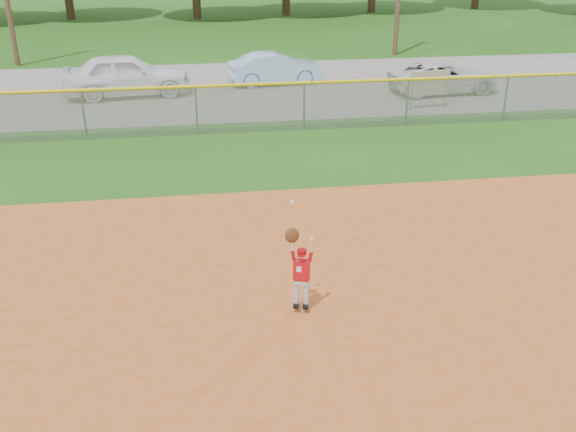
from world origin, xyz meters
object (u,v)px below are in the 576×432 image
object	(u,v)px
car_blue	(275,68)
sponsor_sign	(430,84)
car_white_b	(444,77)
ballplayer	(300,269)
car_white_a	(126,75)

from	to	relation	value
car_blue	sponsor_sign	size ratio (longest dim) A/B	2.47
car_blue	car_white_b	bearing A→B (deg)	-118.47
car_blue	ballplayer	distance (m)	16.91
car_white_b	ballplayer	bearing A→B (deg)	145.97
car_white_a	sponsor_sign	bearing A→B (deg)	-115.00
car_blue	car_white_a	bearing A→B (deg)	94.34
sponsor_sign	ballplayer	xyz separation A→B (m)	(-6.56, -12.11, -0.06)
car_white_a	sponsor_sign	size ratio (longest dim) A/B	3.04
car_white_b	car_blue	bearing A→B (deg)	63.88
sponsor_sign	car_white_b	bearing A→B (deg)	58.02
ballplayer	car_white_b	bearing A→B (deg)	60.97
car_white_a	ballplayer	world-z (taller)	ballplayer
car_white_a	sponsor_sign	world-z (taller)	car_white_a
sponsor_sign	ballplayer	bearing A→B (deg)	-118.45
ballplayer	car_white_a	bearing A→B (deg)	104.32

